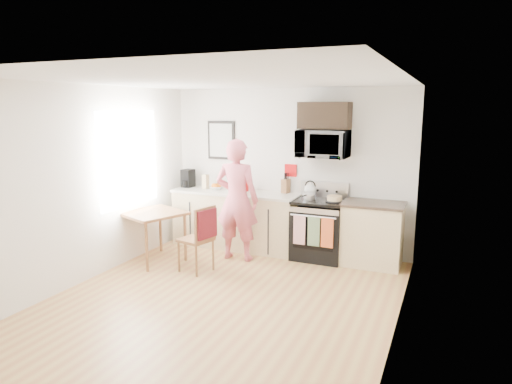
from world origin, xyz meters
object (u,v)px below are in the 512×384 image
at_px(microwave, 323,144).
at_px(chair, 203,231).
at_px(dining_table, 153,218).
at_px(person, 237,200).
at_px(cake, 335,199).
at_px(range, 319,231).

height_order(microwave, chair, microwave).
distance_m(dining_table, chair, 0.96).
bearing_deg(person, microwave, -155.15).
bearing_deg(dining_table, chair, -10.01).
height_order(person, chair, person).
bearing_deg(microwave, dining_table, -151.79).
bearing_deg(person, chair, 73.04).
bearing_deg(cake, dining_table, -157.16).
distance_m(microwave, cake, 0.84).
relative_size(range, microwave, 1.53).
distance_m(dining_table, cake, 2.73).
distance_m(microwave, dining_table, 2.79).
distance_m(range, person, 1.35).
bearing_deg(dining_table, cake, 22.84).
height_order(dining_table, cake, cake).
height_order(microwave, cake, microwave).
distance_m(person, cake, 1.46).
relative_size(range, chair, 1.22).
height_order(range, person, person).
height_order(microwave, dining_table, microwave).
height_order(range, cake, range).
bearing_deg(chair, dining_table, -176.55).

